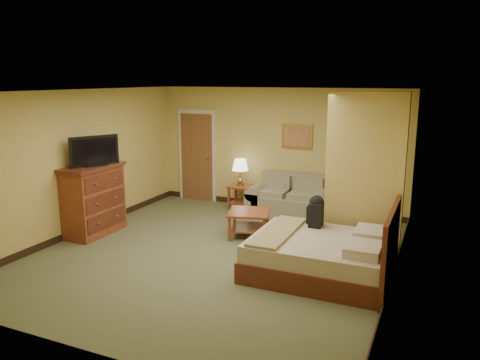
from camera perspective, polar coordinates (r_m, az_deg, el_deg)
The scene contains 17 objects.
floor at distance 7.69m, azimuth -3.02°, elevation -9.00°, with size 6.00×6.00×0.00m, color #575B3B.
ceiling at distance 7.16m, azimuth -3.26°, elevation 10.76°, with size 6.00×6.00×0.00m, color white.
back_wall at distance 10.04m, azimuth 4.64°, elevation 3.74°, with size 5.50×0.02×2.60m, color tan.
left_wall at distance 8.89m, azimuth -19.17°, elevation 1.97°, with size 0.02×6.00×2.60m, color tan.
right_wall at distance 6.57m, azimuth 18.78°, elevation -1.49°, with size 0.02×6.00×2.60m, color tan.
partition at distance 7.54m, azimuth 14.91°, elevation 0.47°, with size 1.20×0.15×2.60m, color tan.
door at distance 10.84m, azimuth -5.24°, elevation 2.94°, with size 0.94×0.16×2.10m.
baseboard at distance 10.29m, azimuth 4.50°, elevation -3.11°, with size 5.50×0.02×0.12m, color black.
loveseat at distance 9.72m, azimuth 6.06°, elevation -2.73°, with size 1.69×0.79×0.86m.
side_table at distance 10.17m, azimuth 0.03°, elevation -1.62°, with size 0.47×0.47×0.52m.
table_lamp at distance 10.04m, azimuth 0.03°, elevation 1.79°, with size 0.35×0.35×0.58m.
coffee_table at distance 8.42m, azimuth 1.10°, elevation -4.67°, with size 0.89×0.89×0.46m.
wall_picture at distance 9.84m, azimuth 6.96°, elevation 5.28°, with size 0.66×0.04×0.51m.
dresser at distance 8.86m, azimuth -17.44°, elevation -2.29°, with size 0.63×1.19×1.28m.
tv at distance 8.62m, azimuth -17.31°, elevation 3.32°, with size 0.46×0.80×0.53m.
bed at distance 6.91m, azimuth 10.33°, elevation -9.05°, with size 2.00×1.70×1.10m.
backpack at distance 7.33m, azimuth 9.29°, elevation -3.64°, with size 0.23×0.29×0.49m.
Camera 1 is at (3.25, -6.38, 2.80)m, focal length 35.00 mm.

